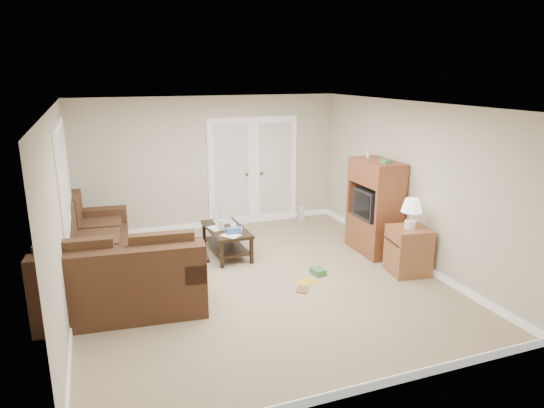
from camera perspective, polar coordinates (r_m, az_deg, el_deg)
name	(u,v)px	position (r m, az deg, el deg)	size (l,w,h in m)	color
floor	(258,281)	(7.09, -1.68, -9.03)	(5.50, 5.50, 0.00)	tan
ceiling	(256,105)	(6.48, -1.85, 11.57)	(5.00, 5.50, 0.02)	white
wall_left	(61,216)	(6.36, -23.61, -1.25)	(0.02, 5.50, 2.50)	beige
wall_right	(409,183)	(7.82, 15.86, 2.38)	(0.02, 5.50, 2.50)	beige
wall_back	(210,163)	(9.26, -7.29, 4.78)	(5.00, 0.02, 2.50)	beige
wall_front	(360,272)	(4.30, 10.30, -7.84)	(5.00, 0.02, 2.50)	beige
baseboards	(258,278)	(7.07, -1.68, -8.66)	(5.00, 5.50, 0.10)	white
french_doors	(253,172)	(9.50, -2.19, 3.83)	(1.80, 0.05, 2.13)	white
window_left	(64,175)	(7.26, -23.26, 3.17)	(0.05, 1.92, 1.42)	white
sectional_sofa	(103,264)	(7.08, -19.27, -6.72)	(2.12, 3.23, 0.94)	#452B1A
coffee_table	(226,240)	(8.02, -5.38, -4.20)	(0.61, 1.15, 0.77)	black
tv_armoire	(375,206)	(8.14, 11.97, -0.28)	(0.55, 0.97, 1.66)	brown
side_cabinet	(409,247)	(7.49, 15.77, -4.85)	(0.62, 0.62, 1.15)	#945C36
space_heater	(301,214)	(9.79, 3.45, -1.19)	(0.12, 0.10, 0.29)	silver
floor_magazine	(307,282)	(7.07, 4.15, -9.10)	(0.28, 0.22, 0.01)	gold
floor_greenbox	(318,272)	(7.32, 5.45, -7.92)	(0.17, 0.22, 0.09)	#3A8044
floor_book	(297,289)	(6.83, 2.93, -9.98)	(0.16, 0.21, 0.02)	brown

